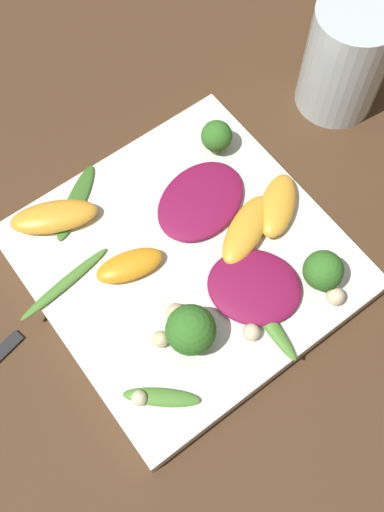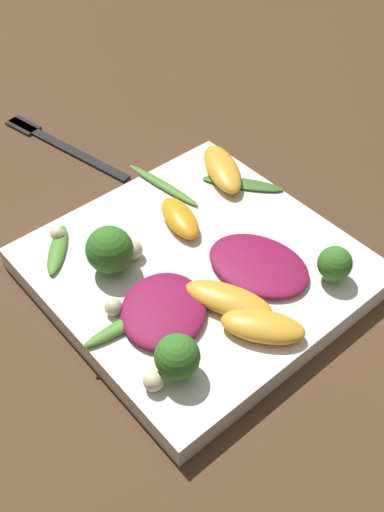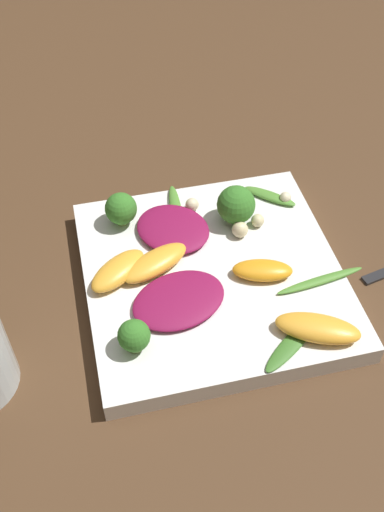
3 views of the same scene
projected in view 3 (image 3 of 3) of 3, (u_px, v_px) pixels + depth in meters
ground_plane at (212, 284)px, 0.63m from camera, size 2.40×2.40×0.00m
plate at (212, 277)px, 0.62m from camera, size 0.26×0.26×0.02m
radicchio_leaf_0 at (179, 300)px, 0.58m from camera, size 0.09×0.11×0.01m
radicchio_leaf_1 at (173, 229)px, 0.64m from camera, size 0.11×0.11×0.01m
orange_segment_0 at (118, 271)px, 0.60m from camera, size 0.07×0.07×0.02m
orange_segment_1 at (318, 328)px, 0.55m from camera, size 0.06×0.09×0.02m
orange_segment_2 at (155, 263)px, 0.61m from camera, size 0.06×0.08×0.02m
orange_segment_3 at (262, 270)px, 0.60m from camera, size 0.04×0.07×0.02m
broccoli_floret_0 at (236, 205)px, 0.64m from camera, size 0.04×0.04×0.04m
broccoli_floret_1 at (121, 209)px, 0.64m from camera, size 0.03×0.03×0.04m
broccoli_floret_2 at (134, 336)px, 0.53m from camera, size 0.03×0.03×0.03m
arugula_sprig_0 at (270, 196)px, 0.68m from camera, size 0.05×0.06×0.01m
arugula_sprig_1 at (320, 281)px, 0.60m from camera, size 0.02×0.10×0.01m
arugula_sprig_2 at (176, 211)px, 0.66m from camera, size 0.08×0.02×0.01m
arugula_sprig_3 at (293, 342)px, 0.55m from camera, size 0.06×0.08×0.00m
macadamia_nut_0 at (240, 229)px, 0.64m from camera, size 0.02×0.02×0.02m
macadamia_nut_1 at (196, 204)px, 0.67m from camera, size 0.02×0.02×0.02m
macadamia_nut_2 at (258, 221)px, 0.65m from camera, size 0.01×0.01×0.01m
macadamia_nut_3 at (285, 197)px, 0.67m from camera, size 0.01×0.01×0.01m
macadamia_nut_4 at (121, 204)px, 0.66m from camera, size 0.02×0.02×0.02m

